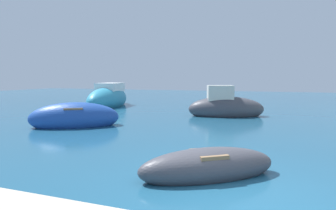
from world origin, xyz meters
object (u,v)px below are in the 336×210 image
at_px(moored_boat_1, 75,118).
at_px(moored_boat_2, 225,107).
at_px(moored_boat_5, 108,98).
at_px(moored_boat_0, 208,167).

xyz_separation_m(moored_boat_1, moored_boat_2, (5.77, 5.55, 0.10)).
relative_size(moored_boat_2, moored_boat_5, 0.72).
xyz_separation_m(moored_boat_1, moored_boat_5, (-3.18, 8.00, 0.22)).
bearing_deg(moored_boat_2, moored_boat_5, 147.47).
xyz_separation_m(moored_boat_2, moored_boat_5, (-8.95, 2.45, 0.11)).
bearing_deg(moored_boat_5, moored_boat_1, 11.73).
bearing_deg(moored_boat_0, moored_boat_1, 112.61).
relative_size(moored_boat_0, moored_boat_5, 0.50).
relative_size(moored_boat_1, moored_boat_2, 0.91).
height_order(moored_boat_0, moored_boat_1, moored_boat_1).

